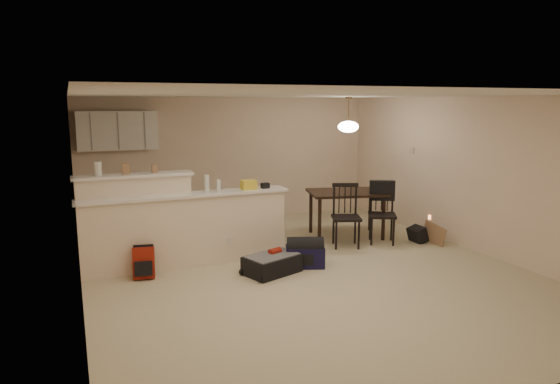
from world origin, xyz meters
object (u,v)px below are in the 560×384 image
navy_duffel (305,256)px  black_daypack (417,235)px  dining_chair_near (346,216)px  dining_chair_far (382,213)px  red_backpack (144,263)px  dining_table (347,197)px  suitcase (272,264)px  pendant_lamp (348,126)px

navy_duffel → black_daypack: navy_duffel is taller
dining_chair_near → dining_chair_far: (0.69, -0.04, -0.01)m
dining_chair_far → red_backpack: 4.05m
navy_duffel → black_daypack: 2.42m
dining_table → navy_duffel: (-1.42, -1.25, -0.58)m
suitcase → dining_chair_far: bearing=-2.6°
dining_table → navy_duffel: size_ratio=2.67×
dining_table → red_backpack: 3.81m
pendant_lamp → dining_chair_near: bearing=-120.4°
red_backpack → black_daypack: size_ratio=1.46×
red_backpack → navy_duffel: size_ratio=0.77×
dining_table → suitcase: (-1.98, -1.33, -0.60)m
dining_table → dining_chair_far: (0.35, -0.62, -0.21)m
pendant_lamp → dining_chair_near: size_ratio=0.59×
suitcase → red_backpack: size_ratio=1.75×
pendant_lamp → suitcase: bearing=-146.2°
red_backpack → navy_duffel: bearing=0.1°
red_backpack → pendant_lamp: bearing=23.4°
dining_chair_near → black_daypack: bearing=11.0°
pendant_lamp → black_daypack: 2.24m
navy_duffel → black_daypack: (2.38, 0.43, -0.02)m
dining_table → dining_chair_far: dining_chair_far is taller
dining_chair_far → suitcase: dining_chair_far is taller
dining_chair_near → suitcase: dining_chair_near is taller
dining_chair_far → red_backpack: bearing=-147.8°
suitcase → black_daypack: black_daypack is taller
red_backpack → dining_chair_far: bearing=13.7°
pendant_lamp → dining_chair_far: (0.35, -0.62, -1.47)m
pendant_lamp → dining_table: bearing=-116.6°
dining_chair_near → red_backpack: 3.38m
red_backpack → dining_table: bearing=23.4°
red_backpack → black_daypack: 4.65m
navy_duffel → black_daypack: bearing=31.5°
dining_chair_near → black_daypack: size_ratio=3.55×
suitcase → black_daypack: bearing=-9.6°
pendant_lamp → suitcase: pendant_lamp is taller
dining_table → dining_chair_near: 0.70m
dining_chair_near → black_daypack: dining_chair_near is taller
black_daypack → dining_chair_near: bearing=78.7°
dining_table → navy_duffel: dining_table is taller
pendant_lamp → dining_chair_far: size_ratio=0.59×
dining_chair_near → red_backpack: size_ratio=2.44×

